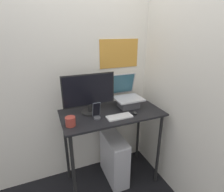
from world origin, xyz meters
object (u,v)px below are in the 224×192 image
monitor (89,94)px  computer_tower (114,158)px  cell_phone (97,113)px  laptop (127,99)px  mouse (135,113)px  keyboard (119,117)px

monitor → computer_tower: bearing=-10.7°
cell_phone → computer_tower: cell_phone is taller
laptop → mouse: laptop is taller
cell_phone → laptop: bearing=20.6°
computer_tower → keyboard: bearing=-95.1°
laptop → keyboard: bearing=-132.0°
monitor → mouse: bearing=-26.6°
mouse → cell_phone: size_ratio=0.38×
monitor → mouse: (0.42, -0.21, -0.19)m
keyboard → cell_phone: size_ratio=1.51×
laptop → keyboard: laptop is taller
monitor → keyboard: (0.24, -0.21, -0.20)m
keyboard → computer_tower: (0.01, 0.16, -0.63)m
monitor → computer_tower: (0.26, -0.05, -0.83)m
computer_tower → mouse: bearing=-44.8°
mouse → cell_phone: cell_phone is taller
laptop → keyboard: size_ratio=1.39×
monitor → cell_phone: (0.03, -0.15, -0.15)m
keyboard → computer_tower: keyboard is taller
mouse → computer_tower: mouse is taller
cell_phone → mouse: bearing=-9.1°
laptop → monitor: bearing=-178.9°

